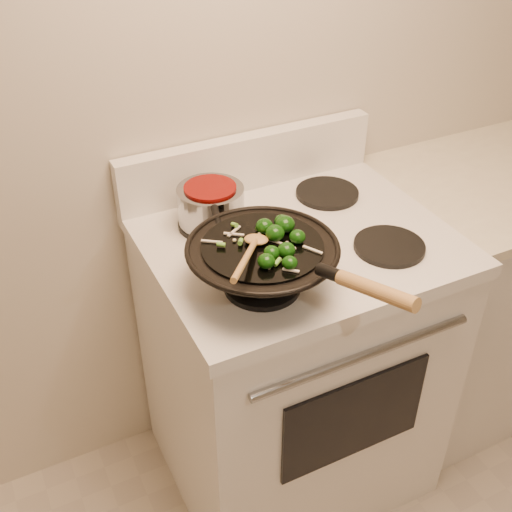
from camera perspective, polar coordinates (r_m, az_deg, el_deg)
name	(u,v)px	position (r m, az deg, el deg)	size (l,w,h in m)	color
stove	(292,360)	(1.96, 3.21, -9.20)	(0.78, 0.67, 1.08)	white
counter_unit	(484,288)	(2.38, 19.59, -2.66)	(0.82, 0.62, 0.91)	white
wok	(264,263)	(1.45, 0.69, -0.64)	(0.35, 0.57, 0.19)	black
stirfry	(278,237)	(1.42, 1.94, 1.67)	(0.22, 0.23, 0.04)	#0D3708
wooden_spoon	(250,250)	(1.36, -0.50, 0.52)	(0.18, 0.22, 0.07)	#AA7C43
saucepan	(211,204)	(1.68, -4.03, 4.59)	(0.18, 0.28, 0.10)	gray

